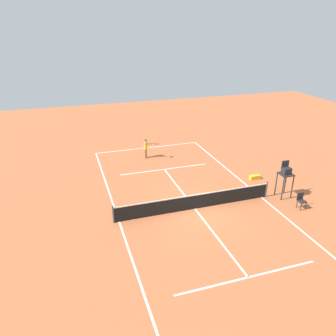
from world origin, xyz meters
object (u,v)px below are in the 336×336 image
player_serving (146,147)px  tennis_ball (148,165)px  umpire_chair (286,174)px  courtside_chair_near (301,200)px  equipment_bag (255,177)px

player_serving → tennis_ball: size_ratio=24.23×
player_serving → umpire_chair: 11.29m
tennis_ball → umpire_chair: umpire_chair is taller
courtside_chair_near → equipment_bag: 4.38m
player_serving → umpire_chair: bearing=58.6°
tennis_ball → equipment_bag: bearing=143.7°
courtside_chair_near → equipment_bag: size_ratio=1.25×
player_serving → courtside_chair_near: 12.65m
player_serving → courtside_chair_near: bearing=54.9°
courtside_chair_near → equipment_bag: bearing=-84.0°
courtside_chair_near → tennis_ball: bearing=-52.5°
player_serving → equipment_bag: size_ratio=2.17×
player_serving → equipment_bag: 8.98m
player_serving → umpire_chair: umpire_chair is taller
courtside_chair_near → umpire_chair: bearing=-85.2°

